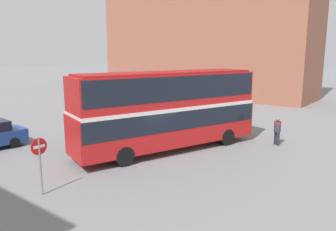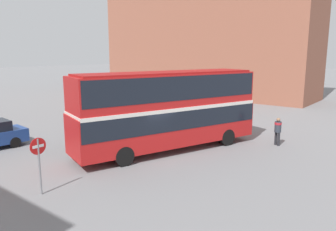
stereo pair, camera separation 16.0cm
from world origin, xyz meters
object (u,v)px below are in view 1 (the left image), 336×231
double_decker_bus (168,106)px  parked_car_kerb_far (117,111)px  pedestrian_foreground (277,128)px  no_entry_sign (40,156)px

double_decker_bus → parked_car_kerb_far: 10.04m
pedestrian_foreground → no_entry_sign: bearing=10.2°
parked_car_kerb_far → no_entry_sign: (-12.38, -8.65, 0.86)m
pedestrian_foreground → parked_car_kerb_far: pedestrian_foreground is taller
double_decker_bus → parked_car_kerb_far: bearing=82.9°
double_decker_bus → pedestrian_foreground: bearing=-24.5°
parked_car_kerb_far → no_entry_sign: bearing=30.2°
no_entry_sign → double_decker_bus: bearing=-1.5°
pedestrian_foreground → parked_car_kerb_far: size_ratio=0.42×
parked_car_kerb_far → pedestrian_foreground: bearing=87.8°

